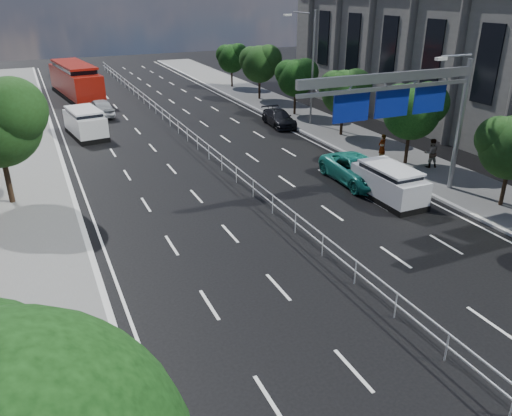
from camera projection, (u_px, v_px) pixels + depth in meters
ground at (426, 345)px, 16.02m from camera, size 160.00×160.00×0.00m
median_fence at (201, 145)px, 34.53m from camera, size 0.05×85.00×1.02m
toilet_sign at (46, 374)px, 10.68m from camera, size 1.62×0.18×4.34m
overhead_gantry at (406, 96)px, 24.67m from camera, size 10.24×0.38×7.45m
streetlight_far at (310, 61)px, 39.53m from camera, size 2.78×2.40×9.00m
civic_hall at (475, 44)px, 40.77m from camera, size 14.40×36.00×14.35m
far_tree_d at (413, 108)px, 30.83m from camera, size 3.85×3.59×5.34m
far_tree_e at (345, 90)px, 37.13m from camera, size 3.63×3.38×5.13m
far_tree_f at (296, 76)px, 43.40m from camera, size 3.52×3.28×5.02m
far_tree_g at (260, 62)px, 49.54m from camera, size 3.96×3.69×5.45m
far_tree_h at (232, 57)px, 55.91m from camera, size 3.41×3.18×4.91m
white_minivan at (85, 123)px, 38.04m from camera, size 2.80×5.21×2.16m
red_bus at (75, 80)px, 51.16m from camera, size 4.29×12.07×3.53m
near_car_silver at (100, 107)px, 44.33m from camera, size 2.10×4.65×1.55m
near_car_dark at (61, 71)px, 64.02m from camera, size 2.08×4.66×1.49m
silver_minivan at (389, 183)px, 26.69m from camera, size 1.92×4.52×1.88m
parked_car_teal at (358, 170)px, 29.08m from camera, size 2.85×5.69×1.55m
parked_car_dark at (279, 118)px, 41.27m from camera, size 2.20×4.60×1.29m
pedestrian_a at (382, 147)px, 32.44m from camera, size 0.71×0.54×1.74m
pedestrian_b at (431, 153)px, 31.13m from camera, size 1.05×0.92×1.84m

